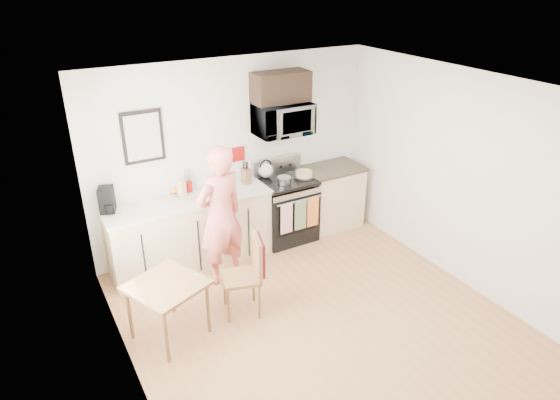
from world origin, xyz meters
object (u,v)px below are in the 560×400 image
microwave (282,119)px  chair (253,264)px  person (221,216)px  cake (304,174)px  range (286,210)px  dining_table (167,290)px

microwave → chair: (-1.18, -1.39, -1.14)m
person → cake: size_ratio=6.28×
chair → cake: bearing=56.5°
range → person: (-1.22, -0.53, 0.45)m
range → person: bearing=-156.7°
microwave → chair: microwave is taller
person → cake: 1.54m
cake → dining_table: bearing=-153.9°
microwave → dining_table: bearing=-147.9°
microwave → person: 1.62m
microwave → person: (-1.22, -0.63, -0.87)m
cake → microwave: bearing=145.9°
chair → range: bearing=63.6°
person → dining_table: 1.22m
range → chair: (-1.18, -1.29, 0.18)m
chair → cake: size_ratio=3.37×
cake → range: bearing=165.3°
microwave → cake: microwave is taller
microwave → person: size_ratio=0.43×
chair → person: bearing=109.0°
dining_table → chair: (0.97, -0.05, 0.03)m
dining_table → cake: (2.40, 1.18, 0.39)m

